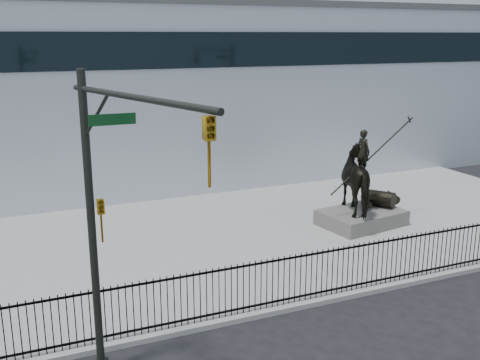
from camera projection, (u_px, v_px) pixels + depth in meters
name	position (u px, v px, depth m)	size (l,w,h in m)	color
ground	(356.00, 318.00, 15.69)	(120.00, 120.00, 0.00)	black
plaza	(252.00, 236.00, 21.88)	(30.00, 12.00, 0.15)	#959593
building	(158.00, 92.00, 32.31)	(44.00, 14.00, 9.00)	silver
picket_fence	(333.00, 271.00, 16.57)	(22.10, 0.10, 1.50)	black
statue_plinth	(361.00, 218.00, 22.83)	(3.22, 2.22, 0.60)	#5A5752
equestrian_statue	(365.00, 180.00, 22.47)	(4.10, 2.85, 3.50)	black
traffic_signal_left	(109.00, 217.00, 11.52)	(1.52, 4.84, 7.00)	black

